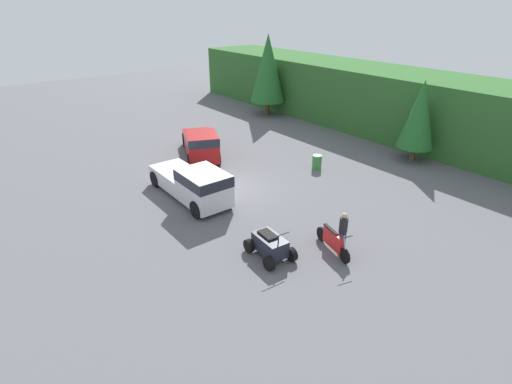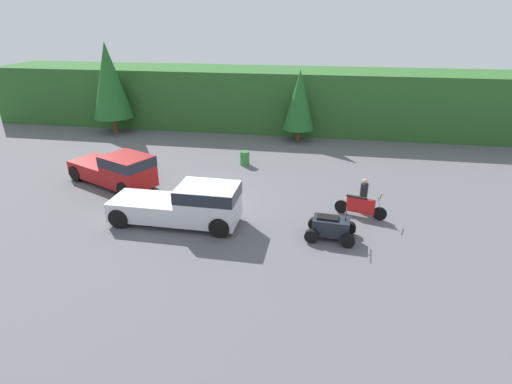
{
  "view_description": "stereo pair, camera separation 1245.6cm",
  "coord_description": "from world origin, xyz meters",
  "px_view_note": "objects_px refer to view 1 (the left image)",
  "views": [
    {
      "loc": [
        16.85,
        -11.15,
        9.54
      ],
      "look_at": [
        3.02,
        -0.2,
        0.95
      ],
      "focal_mm": 28.0,
      "sensor_mm": 36.0,
      "label": 1
    },
    {
      "loc": [
        6.0,
        -17.17,
        8.49
      ],
      "look_at": [
        3.02,
        -0.2,
        0.95
      ],
      "focal_mm": 28.0,
      "sensor_mm": 36.0,
      "label": 2
    }
  ],
  "objects_px": {
    "dirt_bike": "(333,241)",
    "steel_barrel": "(317,162)",
    "pickup_truck_second": "(194,183)",
    "quad_atv": "(270,245)",
    "pickup_truck_red": "(201,143)",
    "rider_person": "(343,230)"
  },
  "relations": [
    {
      "from": "dirt_bike",
      "to": "steel_barrel",
      "type": "bearing_deg",
      "value": 153.41
    },
    {
      "from": "dirt_bike",
      "to": "pickup_truck_second",
      "type": "bearing_deg",
      "value": -149.12
    },
    {
      "from": "quad_atv",
      "to": "steel_barrel",
      "type": "bearing_deg",
      "value": 127.72
    },
    {
      "from": "pickup_truck_red",
      "to": "quad_atv",
      "type": "relative_size",
      "value": 2.65
    },
    {
      "from": "pickup_truck_second",
      "to": "dirt_bike",
      "type": "bearing_deg",
      "value": 16.03
    },
    {
      "from": "pickup_truck_second",
      "to": "quad_atv",
      "type": "distance_m",
      "value": 6.26
    },
    {
      "from": "pickup_truck_red",
      "to": "rider_person",
      "type": "bearing_deg",
      "value": 20.24
    },
    {
      "from": "pickup_truck_second",
      "to": "rider_person",
      "type": "height_order",
      "value": "pickup_truck_second"
    },
    {
      "from": "pickup_truck_second",
      "to": "dirt_bike",
      "type": "relative_size",
      "value": 2.45
    },
    {
      "from": "pickup_truck_red",
      "to": "dirt_bike",
      "type": "xyz_separation_m",
      "value": [
        12.74,
        -1.41,
        -0.51
      ]
    },
    {
      "from": "pickup_truck_second",
      "to": "steel_barrel",
      "type": "relative_size",
      "value": 6.52
    },
    {
      "from": "pickup_truck_red",
      "to": "quad_atv",
      "type": "xyz_separation_m",
      "value": [
        11.39,
        -3.69,
        -0.49
      ]
    },
    {
      "from": "pickup_truck_second",
      "to": "quad_atv",
      "type": "relative_size",
      "value": 2.68
    },
    {
      "from": "quad_atv",
      "to": "dirt_bike",
      "type": "bearing_deg",
      "value": 64.41
    },
    {
      "from": "rider_person",
      "to": "steel_barrel",
      "type": "height_order",
      "value": "rider_person"
    },
    {
      "from": "dirt_bike",
      "to": "steel_barrel",
      "type": "relative_size",
      "value": 2.66
    },
    {
      "from": "pickup_truck_red",
      "to": "pickup_truck_second",
      "type": "relative_size",
      "value": 0.99
    },
    {
      "from": "dirt_bike",
      "to": "steel_barrel",
      "type": "height_order",
      "value": "dirt_bike"
    },
    {
      "from": "pickup_truck_red",
      "to": "steel_barrel",
      "type": "distance_m",
      "value": 7.64
    },
    {
      "from": "pickup_truck_second",
      "to": "dirt_bike",
      "type": "xyz_separation_m",
      "value": [
        7.58,
        2.1,
        -0.52
      ]
    },
    {
      "from": "pickup_truck_second",
      "to": "rider_person",
      "type": "xyz_separation_m",
      "value": [
        7.7,
        2.53,
        -0.08
      ]
    },
    {
      "from": "quad_atv",
      "to": "rider_person",
      "type": "height_order",
      "value": "rider_person"
    }
  ]
}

